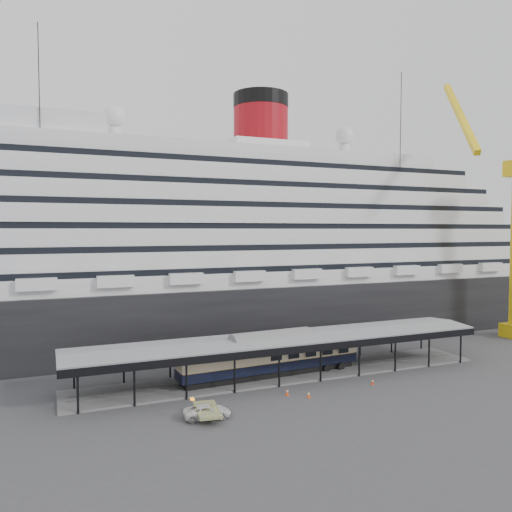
% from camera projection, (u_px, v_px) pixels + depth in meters
% --- Properties ---
extents(ground, '(200.00, 200.00, 0.00)m').
position_uv_depth(ground, '(304.00, 386.00, 60.96)').
color(ground, '#3D3D3F').
rests_on(ground, ground).
extents(cruise_ship, '(130.00, 30.00, 43.90)m').
position_uv_depth(cruise_ship, '(220.00, 234.00, 89.50)').
color(cruise_ship, black).
rests_on(cruise_ship, ground).
extents(platform_canopy, '(56.00, 9.18, 5.30)m').
position_uv_depth(platform_canopy, '(286.00, 357.00, 65.44)').
color(platform_canopy, slate).
rests_on(platform_canopy, ground).
extents(crane_yellow, '(23.83, 18.78, 47.60)m').
position_uv_depth(crane_yellow, '(512.00, 225.00, 87.76)').
color(crane_yellow, yellow).
rests_on(crane_yellow, ground).
extents(port_truck, '(5.04, 2.80, 1.34)m').
position_uv_depth(port_truck, '(207.00, 412.00, 50.61)').
color(port_truck, silver).
rests_on(port_truck, ground).
extents(pullman_carriage, '(25.12, 4.70, 24.52)m').
position_uv_depth(pullman_carriage, '(271.00, 355.00, 64.59)').
color(pullman_carriage, black).
rests_on(pullman_carriage, ground).
extents(traffic_cone_left, '(0.51, 0.51, 0.76)m').
position_uv_depth(traffic_cone_left, '(287.00, 392.00, 57.62)').
color(traffic_cone_left, '#F4480D').
rests_on(traffic_cone_left, ground).
extents(traffic_cone_mid, '(0.48, 0.48, 0.76)m').
position_uv_depth(traffic_cone_mid, '(309.00, 394.00, 56.79)').
color(traffic_cone_mid, '#F5500D').
rests_on(traffic_cone_mid, ground).
extents(traffic_cone_right, '(0.45, 0.45, 0.72)m').
position_uv_depth(traffic_cone_right, '(372.00, 382.00, 61.63)').
color(traffic_cone_right, red).
rests_on(traffic_cone_right, ground).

